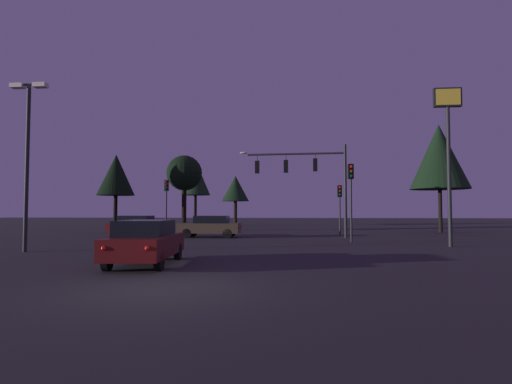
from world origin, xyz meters
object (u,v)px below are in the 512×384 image
at_px(traffic_light_median, 351,187).
at_px(tree_center_horizon, 439,157).
at_px(traffic_light_corner_right, 166,196).
at_px(tree_behind_sign, 184,174).
at_px(tree_lot_edge, 235,189).
at_px(car_crossing_left, 137,226).
at_px(parking_lot_lamp_post, 28,144).
at_px(car_crossing_right, 210,226).
at_px(tree_left_far, 116,175).
at_px(tree_right_cluster, 196,178).
at_px(store_sign_illuminated, 448,132).
at_px(traffic_signal_mast_arm, 309,173).
at_px(car_nearside_lane, 146,241).
at_px(traffic_light_corner_left, 340,200).

bearing_deg(traffic_light_median, tree_center_horizon, 52.77).
height_order(traffic_light_corner_right, tree_behind_sign, tree_behind_sign).
bearing_deg(tree_lot_edge, tree_center_horizon, -35.71).
distance_m(car_crossing_left, parking_lot_lamp_post, 11.84).
distance_m(traffic_light_median, car_crossing_right, 10.20).
xyz_separation_m(parking_lot_lamp_post, tree_left_far, (-3.78, 17.64, 0.16)).
bearing_deg(traffic_light_corner_right, tree_behind_sign, 92.67).
bearing_deg(tree_right_cluster, car_crossing_left, -86.39).
xyz_separation_m(tree_behind_sign, tree_lot_edge, (3.05, 12.99, -0.75)).
bearing_deg(tree_right_cluster, parking_lot_lamp_post, -88.97).
height_order(parking_lot_lamp_post, store_sign_illuminated, store_sign_illuminated).
bearing_deg(tree_right_cluster, traffic_light_median, -58.96).
bearing_deg(tree_left_far, traffic_light_median, -28.01).
xyz_separation_m(store_sign_illuminated, tree_behind_sign, (-18.51, 16.35, -0.52)).
distance_m(car_crossing_right, tree_right_cluster, 24.65).
relative_size(traffic_light_corner_right, tree_center_horizon, 0.46).
bearing_deg(tree_center_horizon, traffic_signal_mast_arm, -145.49).
relative_size(tree_left_far, tree_right_cluster, 0.83).
height_order(traffic_light_median, car_crossing_left, traffic_light_median).
height_order(car_nearside_lane, tree_center_horizon, tree_center_horizon).
bearing_deg(tree_center_horizon, car_crossing_left, -160.40).
bearing_deg(tree_lot_edge, traffic_light_median, -67.75).
xyz_separation_m(traffic_light_corner_right, car_nearside_lane, (5.23, -18.44, -2.29)).
distance_m(car_crossing_right, tree_lot_edge, 23.36).
xyz_separation_m(traffic_light_corner_left, tree_lot_edge, (-10.94, 19.31, 1.95)).
relative_size(parking_lot_lamp_post, tree_lot_edge, 1.21).
distance_m(traffic_light_corner_left, store_sign_illuminated, 11.45).
distance_m(traffic_signal_mast_arm, tree_behind_sign, 14.88).
distance_m(traffic_light_corner_left, tree_left_far, 19.65).
xyz_separation_m(traffic_signal_mast_arm, tree_behind_sign, (-11.55, 9.34, 0.87)).
xyz_separation_m(traffic_light_corner_left, store_sign_illuminated, (4.53, -10.02, 3.22)).
bearing_deg(traffic_light_corner_left, car_crossing_left, -166.40).
xyz_separation_m(traffic_signal_mast_arm, tree_center_horizon, (11.53, 7.93, 2.03)).
bearing_deg(car_crossing_right, tree_right_cluster, 106.33).
height_order(parking_lot_lamp_post, tree_left_far, parking_lot_lamp_post).
relative_size(car_crossing_left, tree_center_horizon, 0.45).
distance_m(traffic_light_corner_right, traffic_light_median, 15.34).
height_order(tree_right_cluster, tree_lot_edge, tree_right_cluster).
relative_size(traffic_light_corner_left, traffic_light_corner_right, 0.88).
height_order(car_nearside_lane, tree_behind_sign, tree_behind_sign).
height_order(tree_behind_sign, tree_lot_edge, tree_behind_sign).
bearing_deg(traffic_signal_mast_arm, tree_center_horizon, 34.51).
xyz_separation_m(store_sign_illuminated, tree_left_far, (-23.81, 13.04, -0.90)).
bearing_deg(traffic_light_corner_right, tree_left_far, 151.15).
xyz_separation_m(tree_center_horizon, tree_lot_edge, (-20.03, 14.40, -1.91)).
height_order(traffic_light_median, store_sign_illuminated, store_sign_illuminated).
bearing_deg(traffic_light_corner_left, tree_behind_sign, 155.65).
bearing_deg(store_sign_illuminated, tree_behind_sign, 138.55).
xyz_separation_m(parking_lot_lamp_post, tree_lot_edge, (4.56, 33.93, -0.21)).
bearing_deg(tree_center_horizon, traffic_light_corner_right, -167.67).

